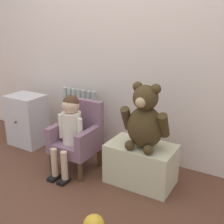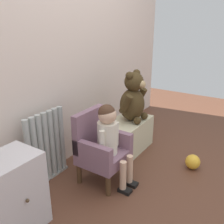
{
  "view_description": "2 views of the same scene",
  "coord_description": "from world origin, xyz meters",
  "px_view_note": "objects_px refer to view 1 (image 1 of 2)",
  "views": [
    {
      "loc": [
        1.28,
        -1.29,
        1.34
      ],
      "look_at": [
        0.16,
        0.63,
        0.59
      ],
      "focal_mm": 45.0,
      "sensor_mm": 36.0,
      "label": 1
    },
    {
      "loc": [
        -1.73,
        -0.56,
        1.36
      ],
      "look_at": [
        0.06,
        0.61,
        0.56
      ],
      "focal_mm": 40.0,
      "sensor_mm": 36.0,
      "label": 2
    }
  ],
  "objects_px": {
    "radiator": "(80,119)",
    "child_figure": "(70,124)",
    "small_dresser": "(27,120)",
    "child_armchair": "(78,136)",
    "large_teddy_bear": "(145,120)",
    "low_bench": "(141,164)"
  },
  "relations": [
    {
      "from": "child_armchair",
      "to": "child_figure",
      "type": "distance_m",
      "value": 0.19
    },
    {
      "from": "large_teddy_bear",
      "to": "radiator",
      "type": "bearing_deg",
      "value": 158.87
    },
    {
      "from": "large_teddy_bear",
      "to": "child_figure",
      "type": "bearing_deg",
      "value": -168.02
    },
    {
      "from": "radiator",
      "to": "child_figure",
      "type": "bearing_deg",
      "value": -61.69
    },
    {
      "from": "small_dresser",
      "to": "large_teddy_bear",
      "type": "bearing_deg",
      "value": -4.22
    },
    {
      "from": "child_armchair",
      "to": "large_teddy_bear",
      "type": "distance_m",
      "value": 0.7
    },
    {
      "from": "child_figure",
      "to": "large_teddy_bear",
      "type": "distance_m",
      "value": 0.67
    },
    {
      "from": "low_bench",
      "to": "large_teddy_bear",
      "type": "xyz_separation_m",
      "value": [
        0.03,
        -0.03,
        0.41
      ]
    },
    {
      "from": "radiator",
      "to": "child_armchair",
      "type": "xyz_separation_m",
      "value": [
        0.26,
        -0.38,
        -0.0
      ]
    },
    {
      "from": "small_dresser",
      "to": "child_armchair",
      "type": "bearing_deg",
      "value": -9.8
    },
    {
      "from": "small_dresser",
      "to": "large_teddy_bear",
      "type": "height_order",
      "value": "large_teddy_bear"
    },
    {
      "from": "small_dresser",
      "to": "child_armchair",
      "type": "height_order",
      "value": "child_armchair"
    },
    {
      "from": "child_armchair",
      "to": "low_bench",
      "type": "bearing_deg",
      "value": 5.51
    },
    {
      "from": "radiator",
      "to": "child_figure",
      "type": "xyz_separation_m",
      "value": [
        0.26,
        -0.49,
        0.15
      ]
    },
    {
      "from": "radiator",
      "to": "small_dresser",
      "type": "height_order",
      "value": "radiator"
    },
    {
      "from": "child_figure",
      "to": "large_teddy_bear",
      "type": "xyz_separation_m",
      "value": [
        0.64,
        0.14,
        0.11
      ]
    },
    {
      "from": "radiator",
      "to": "child_figure",
      "type": "height_order",
      "value": "child_figure"
    },
    {
      "from": "low_bench",
      "to": "child_armchair",
      "type": "bearing_deg",
      "value": -174.49
    },
    {
      "from": "child_armchair",
      "to": "child_figure",
      "type": "height_order",
      "value": "child_figure"
    },
    {
      "from": "child_figure",
      "to": "low_bench",
      "type": "height_order",
      "value": "child_figure"
    },
    {
      "from": "small_dresser",
      "to": "child_figure",
      "type": "relative_size",
      "value": 0.77
    },
    {
      "from": "small_dresser",
      "to": "low_bench",
      "type": "bearing_deg",
      "value": -3.2
    }
  ]
}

